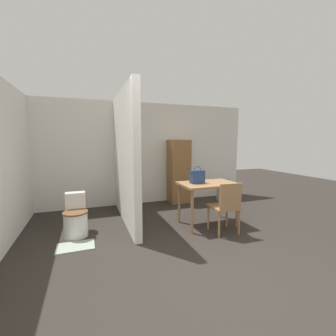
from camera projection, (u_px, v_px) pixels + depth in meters
ground_plane at (209, 278)px, 2.58m from camera, size 16.00×16.00×0.00m
wall_back at (140, 154)px, 5.63m from camera, size 5.76×0.12×2.50m
partition_wall at (125, 158)px, 4.33m from camera, size 0.12×2.25×2.50m
dining_table at (208, 188)px, 4.17m from camera, size 1.04×0.68×0.80m
wooden_chair at (226, 205)px, 3.77m from camera, size 0.46×0.46×0.89m
toilet at (76, 219)px, 3.74m from camera, size 0.39×0.54×0.69m
handbag at (197, 177)px, 4.10m from camera, size 0.25×0.13×0.32m
wooden_cabinet at (179, 171)px, 5.73m from camera, size 0.50×0.45×1.59m
bath_mat at (76, 246)px, 3.35m from camera, size 0.54×0.36×0.01m
space_heater at (223, 190)px, 5.89m from camera, size 0.26×0.16×0.59m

